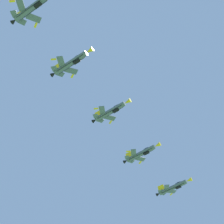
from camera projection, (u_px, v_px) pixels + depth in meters
fighter_jet_lead at (174, 187)px, 130.85m from camera, size 15.25×9.93×4.85m
fighter_jet_left_wing at (141, 153)px, 122.36m from camera, size 15.25×10.01×4.61m
fighter_jet_right_wing at (111, 111)px, 113.79m from camera, size 15.25×9.97×4.74m
fighter_jet_left_outer at (71, 63)px, 99.88m from camera, size 15.25×9.85×5.04m
fighter_jet_right_outer at (33, 7)px, 90.90m from camera, size 15.25×9.98×4.72m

